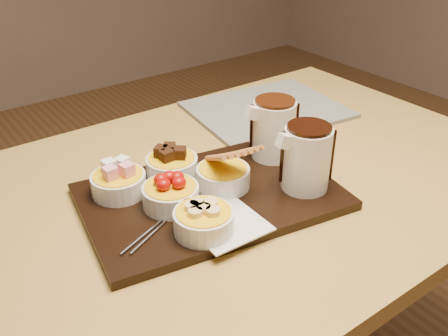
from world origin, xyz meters
TOP-DOWN VIEW (x-y plane):
  - dining_table at (0.00, 0.00)m, footprint 1.20×0.80m
  - serving_board at (-0.10, -0.04)m, footprint 0.50×0.37m
  - napkin at (-0.13, -0.13)m, footprint 0.12×0.12m
  - bowl_marshmallows at (-0.23, 0.06)m, footprint 0.10×0.10m
  - bowl_cake at (-0.12, 0.06)m, footprint 0.10×0.10m
  - bowl_strawberries at (-0.18, -0.03)m, footprint 0.10×0.10m
  - bowl_biscotti at (-0.07, -0.03)m, footprint 0.10×0.10m
  - bowl_bananas at (-0.17, -0.13)m, footprint 0.10×0.10m
  - pitcher_dark_chocolate at (0.06, -0.12)m, footprint 0.10×0.10m
  - pitcher_milk_chocolate at (0.09, 0.00)m, footprint 0.10×0.10m
  - fondue_skewers at (-0.19, -0.05)m, footprint 0.13×0.25m
  - newspaper at (0.25, 0.21)m, footprint 0.40×0.34m

SIDE VIEW (x-z plane):
  - dining_table at x=0.00m, z-range 0.28..1.03m
  - newspaper at x=0.25m, z-range 0.75..0.76m
  - serving_board at x=-0.10m, z-range 0.75..0.77m
  - napkin at x=-0.13m, z-range 0.77..0.77m
  - fondue_skewers at x=-0.19m, z-range 0.77..0.78m
  - bowl_marshmallows at x=-0.23m, z-range 0.77..0.81m
  - bowl_cake at x=-0.12m, z-range 0.77..0.81m
  - bowl_strawberries at x=-0.18m, z-range 0.77..0.81m
  - bowl_biscotti at x=-0.07m, z-range 0.77..0.81m
  - bowl_bananas at x=-0.17m, z-range 0.77..0.81m
  - pitcher_dark_chocolate at x=0.06m, z-range 0.77..0.89m
  - pitcher_milk_chocolate at x=0.09m, z-range 0.77..0.89m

